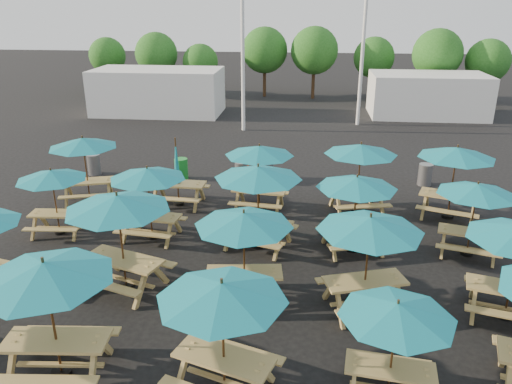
# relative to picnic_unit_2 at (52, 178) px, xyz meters

# --- Properties ---
(ground) EXTENTS (120.00, 120.00, 0.00)m
(ground) POSITION_rel_picnic_unit_2_xyz_m (6.03, -0.13, -1.84)
(ground) COLOR black
(ground) RESTS_ON ground
(picnic_unit_2) EXTENTS (2.23, 2.23, 2.10)m
(picnic_unit_2) POSITION_rel_picnic_unit_2_xyz_m (0.00, 0.00, 0.00)
(picnic_unit_2) COLOR tan
(picnic_unit_2) RESTS_ON ground
(picnic_unit_3) EXTENTS (2.96, 2.96, 2.39)m
(picnic_unit_3) POSITION_rel_picnic_unit_2_xyz_m (-0.17, 2.68, 0.25)
(picnic_unit_3) COLOR tan
(picnic_unit_3) RESTS_ON ground
(picnic_unit_4) EXTENTS (2.70, 2.70, 2.50)m
(picnic_unit_4) POSITION_rel_picnic_unit_2_xyz_m (3.00, -6.05, 0.36)
(picnic_unit_4) COLOR tan
(picnic_unit_4) RESTS_ON ground
(picnic_unit_5) EXTENTS (3.22, 3.22, 2.55)m
(picnic_unit_5) POSITION_rel_picnic_unit_2_xyz_m (3.17, -2.88, 0.39)
(picnic_unit_5) COLOR tan
(picnic_unit_5) RESTS_ON ground
(picnic_unit_6) EXTENTS (2.52, 2.52, 2.27)m
(picnic_unit_6) POSITION_rel_picnic_unit_2_xyz_m (2.98, -0.02, 0.15)
(picnic_unit_6) COLOR tan
(picnic_unit_6) RESTS_ON ground
(picnic_unit_7) EXTENTS (2.01, 1.78, 2.47)m
(picnic_unit_7) POSITION_rel_picnic_unit_2_xyz_m (3.12, 2.70, -0.82)
(picnic_unit_7) COLOR tan
(picnic_unit_7) RESTS_ON ground
(picnic_unit_8) EXTENTS (2.95, 2.95, 2.34)m
(picnic_unit_8) POSITION_rel_picnic_unit_2_xyz_m (6.22, -6.14, 0.21)
(picnic_unit_8) COLOR tan
(picnic_unit_8) RESTS_ON ground
(picnic_unit_9) EXTENTS (2.57, 2.57, 2.32)m
(picnic_unit_9) POSITION_rel_picnic_unit_2_xyz_m (6.21, -3.08, 0.19)
(picnic_unit_9) COLOR tan
(picnic_unit_9) RESTS_ON ground
(picnic_unit_10) EXTENTS (3.11, 3.11, 2.51)m
(picnic_unit_10) POSITION_rel_picnic_unit_2_xyz_m (6.26, -0.25, 0.36)
(picnic_unit_10) COLOR tan
(picnic_unit_10) RESTS_ON ground
(picnic_unit_11) EXTENTS (2.58, 2.58, 2.33)m
(picnic_unit_11) POSITION_rel_picnic_unit_2_xyz_m (6.03, 2.49, 0.21)
(picnic_unit_11) COLOR tan
(picnic_unit_11) RESTS_ON ground
(picnic_unit_12) EXTENTS (2.27, 2.27, 2.04)m
(picnic_unit_12) POSITION_rel_picnic_unit_2_xyz_m (9.21, -6.00, -0.05)
(picnic_unit_12) COLOR tan
(picnic_unit_12) RESTS_ON ground
(picnic_unit_13) EXTENTS (3.01, 3.01, 2.40)m
(picnic_unit_13) POSITION_rel_picnic_unit_2_xyz_m (9.03, -3.21, 0.26)
(picnic_unit_13) COLOR tan
(picnic_unit_13) RESTS_ON ground
(picnic_unit_14) EXTENTS (2.79, 2.79, 2.28)m
(picnic_unit_14) POSITION_rel_picnic_unit_2_xyz_m (9.00, -0.20, 0.16)
(picnic_unit_14) COLOR tan
(picnic_unit_14) RESTS_ON ground
(picnic_unit_15) EXTENTS (2.90, 2.90, 2.42)m
(picnic_unit_15) POSITION_rel_picnic_unit_2_xyz_m (9.37, 2.70, 0.28)
(picnic_unit_15) COLOR tan
(picnic_unit_15) RESTS_ON ground
(picnic_unit_18) EXTENTS (2.68, 2.68, 2.18)m
(picnic_unit_18) POSITION_rel_picnic_unit_2_xyz_m (12.26, -0.14, 0.07)
(picnic_unit_18) COLOR tan
(picnic_unit_18) RESTS_ON ground
(picnic_unit_19) EXTENTS (3.14, 3.14, 2.46)m
(picnic_unit_19) POSITION_rel_picnic_unit_2_xyz_m (12.38, 2.51, 0.32)
(picnic_unit_19) COLOR tan
(picnic_unit_19) RESTS_ON ground
(waste_bin_0) EXTENTS (0.53, 0.53, 0.86)m
(waste_bin_0) POSITION_rel_picnic_unit_2_xyz_m (-1.21, 5.62, -1.41)
(waste_bin_0) COLOR gray
(waste_bin_0) RESTS_ON ground
(waste_bin_1) EXTENTS (0.53, 0.53, 0.86)m
(waste_bin_1) POSITION_rel_picnic_unit_2_xyz_m (2.56, 5.42, -1.41)
(waste_bin_1) COLOR #18872B
(waste_bin_1) RESTS_ON ground
(waste_bin_2) EXTENTS (0.53, 0.53, 0.86)m
(waste_bin_2) POSITION_rel_picnic_unit_2_xyz_m (5.05, 5.24, -1.41)
(waste_bin_2) COLOR gray
(waste_bin_2) RESTS_ON ground
(waste_bin_3) EXTENTS (0.53, 0.53, 0.86)m
(waste_bin_3) POSITION_rel_picnic_unit_2_xyz_m (6.04, 5.54, -1.41)
(waste_bin_3) COLOR gray
(waste_bin_3) RESTS_ON ground
(waste_bin_4) EXTENTS (0.53, 0.53, 0.86)m
(waste_bin_4) POSITION_rel_picnic_unit_2_xyz_m (5.77, 5.77, -1.41)
(waste_bin_4) COLOR #E9580D
(waste_bin_4) RESTS_ON ground
(waste_bin_5) EXTENTS (0.53, 0.53, 0.86)m
(waste_bin_5) POSITION_rel_picnic_unit_2_xyz_m (12.26, 5.69, -1.41)
(waste_bin_5) COLOR gray
(waste_bin_5) RESTS_ON ground
(mast_0) EXTENTS (0.20, 0.20, 12.00)m
(mast_0) POSITION_rel_picnic_unit_2_xyz_m (4.03, 13.87, 4.16)
(mast_0) COLOR silver
(mast_0) RESTS_ON ground
(mast_1) EXTENTS (0.20, 0.20, 12.00)m
(mast_1) POSITION_rel_picnic_unit_2_xyz_m (10.53, 15.87, 4.16)
(mast_1) COLOR silver
(mast_1) RESTS_ON ground
(event_tent_0) EXTENTS (8.00, 4.00, 2.80)m
(event_tent_0) POSITION_rel_picnic_unit_2_xyz_m (-1.97, 17.87, -0.44)
(event_tent_0) COLOR silver
(event_tent_0) RESTS_ON ground
(event_tent_1) EXTENTS (7.00, 4.00, 2.60)m
(event_tent_1) POSITION_rel_picnic_unit_2_xyz_m (15.03, 18.87, -0.54)
(event_tent_1) COLOR silver
(event_tent_1) RESTS_ON ground
(tree_0) EXTENTS (2.80, 2.80, 4.24)m
(tree_0) POSITION_rel_picnic_unit_2_xyz_m (-8.04, 25.12, 0.99)
(tree_0) COLOR #382314
(tree_0) RESTS_ON ground
(tree_1) EXTENTS (3.11, 3.11, 4.72)m
(tree_1) POSITION_rel_picnic_unit_2_xyz_m (-3.72, 23.77, 1.32)
(tree_1) COLOR #382314
(tree_1) RESTS_ON ground
(tree_2) EXTENTS (2.59, 2.59, 3.93)m
(tree_2) POSITION_rel_picnic_unit_2_xyz_m (-0.36, 23.52, 0.79)
(tree_2) COLOR #382314
(tree_2) RESTS_ON ground
(tree_3) EXTENTS (3.36, 3.36, 5.09)m
(tree_3) POSITION_rel_picnic_unit_2_xyz_m (4.28, 24.58, 1.57)
(tree_3) COLOR #382314
(tree_3) RESTS_ON ground
(tree_4) EXTENTS (3.41, 3.41, 5.17)m
(tree_4) POSITION_rel_picnic_unit_2_xyz_m (7.93, 24.13, 1.62)
(tree_4) COLOR #382314
(tree_4) RESTS_ON ground
(tree_5) EXTENTS (2.94, 2.94, 4.45)m
(tree_5) POSITION_rel_picnic_unit_2_xyz_m (12.25, 24.54, 1.14)
(tree_5) COLOR #382314
(tree_5) RESTS_ON ground
(tree_6) EXTENTS (3.38, 3.38, 5.13)m
(tree_6) POSITION_rel_picnic_unit_2_xyz_m (16.26, 22.76, 1.59)
(tree_6) COLOR #382314
(tree_6) RESTS_ON ground
(tree_7) EXTENTS (2.95, 2.95, 4.48)m
(tree_7) POSITION_rel_picnic_unit_2_xyz_m (19.66, 22.79, 1.16)
(tree_7) COLOR #382314
(tree_7) RESTS_ON ground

